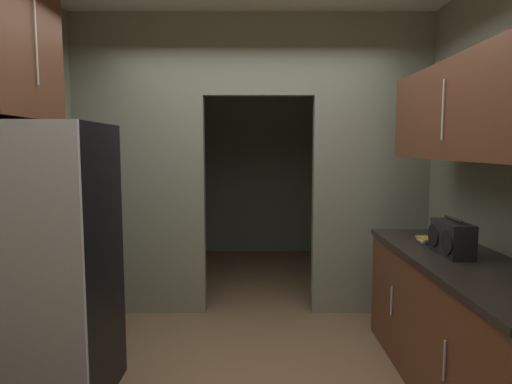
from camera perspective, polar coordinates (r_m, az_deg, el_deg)
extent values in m
cube|color=gray|center=(4.30, -14.86, 3.13)|extent=(1.21, 0.12, 2.81)
cube|color=gray|center=(4.30, 14.50, 3.14)|extent=(1.09, 0.12, 2.81)
cube|color=gray|center=(4.24, 0.26, 17.32)|extent=(1.03, 0.12, 0.74)
cube|color=gray|center=(6.71, -0.43, 4.21)|extent=(3.33, 0.10, 2.81)
cube|color=gray|center=(5.68, -17.04, 3.67)|extent=(0.10, 2.55, 2.81)
cube|color=gray|center=(5.66, 16.10, 3.69)|extent=(0.10, 2.55, 2.81)
cube|color=black|center=(3.06, -25.42, -8.44)|extent=(0.73, 0.69, 1.74)
cube|color=#B7BABC|center=(2.75, -28.65, -10.16)|extent=(0.73, 0.03, 1.74)
cube|color=brown|center=(3.20, 25.05, -16.10)|extent=(0.60, 2.08, 0.85)
cube|color=black|center=(3.07, 25.41, -8.33)|extent=(0.64, 2.08, 0.04)
cylinder|color=#B7BABC|center=(2.68, 23.11, -19.41)|extent=(0.01, 0.01, 0.22)
cylinder|color=#B7BABC|center=(3.48, 17.03, -13.29)|extent=(0.01, 0.01, 0.22)
cube|color=brown|center=(2.99, 26.21, 9.54)|extent=(0.34, 1.87, 0.61)
cylinder|color=#B7BABC|center=(2.92, 22.95, 9.78)|extent=(0.01, 0.01, 0.36)
cube|color=brown|center=(3.22, -29.74, 17.37)|extent=(0.34, 0.80, 1.02)
cylinder|color=#B7BABC|center=(3.14, -26.71, 17.83)|extent=(0.01, 0.01, 0.61)
cube|color=black|center=(3.14, 23.98, -5.52)|extent=(0.15, 0.36, 0.22)
cylinder|color=#262626|center=(3.12, 24.08, -3.18)|extent=(0.02, 0.25, 0.02)
cylinder|color=black|center=(3.02, 23.38, -5.96)|extent=(0.01, 0.15, 0.15)
cylinder|color=black|center=(3.21, 21.86, -5.21)|extent=(0.01, 0.15, 0.15)
cube|color=#2D609E|center=(3.46, 21.22, -6.11)|extent=(0.13, 0.16, 0.02)
cube|color=beige|center=(3.45, 21.25, -5.84)|extent=(0.13, 0.13, 0.02)
cube|color=gold|center=(3.45, 21.29, -5.59)|extent=(0.14, 0.17, 0.01)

